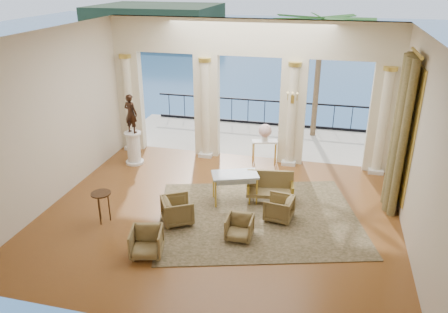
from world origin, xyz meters
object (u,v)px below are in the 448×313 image
(armchair_d, at_px, (177,209))
(console_table, at_px, (265,145))
(settee, at_px, (270,187))
(armchair_a, at_px, (146,241))
(armchair_c, at_px, (279,207))
(pedestal, at_px, (134,148))
(game_table, at_px, (235,177))
(armchair_b, at_px, (239,226))
(side_table, at_px, (101,197))
(statue, at_px, (131,114))

(armchair_d, height_order, console_table, console_table)
(settee, bearing_deg, armchair_a, -134.73)
(armchair_c, distance_m, armchair_d, 2.54)
(armchair_c, bearing_deg, armchair_a, -42.27)
(armchair_c, height_order, pedestal, pedestal)
(armchair_d, relative_size, game_table, 0.54)
(game_table, bearing_deg, armchair_a, -136.80)
(armchair_b, height_order, console_table, console_table)
(settee, relative_size, game_table, 0.97)
(settee, bearing_deg, pedestal, 154.00)
(armchair_a, xyz_separation_m, armchair_d, (0.20, 1.45, 0.02))
(armchair_a, bearing_deg, side_table, 133.08)
(armchair_d, relative_size, side_table, 0.93)
(game_table, relative_size, console_table, 1.58)
(pedestal, bearing_deg, side_table, -77.79)
(armchair_a, distance_m, console_table, 5.86)
(statue, xyz_separation_m, console_table, (4.10, 1.03, -1.05))
(armchair_c, relative_size, side_table, 0.85)
(game_table, bearing_deg, pedestal, 133.79)
(armchair_b, xyz_separation_m, statue, (-4.22, 3.44, 1.38))
(armchair_b, distance_m, console_table, 4.49)
(armchair_b, bearing_deg, pedestal, 140.73)
(side_table, bearing_deg, statue, 102.21)
(armchair_d, bearing_deg, console_table, -50.77)
(armchair_a, bearing_deg, statue, 103.57)
(game_table, distance_m, console_table, 2.80)
(armchair_d, distance_m, statue, 4.26)
(armchair_c, distance_m, console_table, 3.53)
(console_table, bearing_deg, armchair_b, -104.14)
(armchair_a, height_order, side_table, side_table)
(armchair_a, height_order, statue, statue)
(settee, height_order, side_table, settee)
(statue, bearing_deg, armchair_b, 154.24)
(side_table, bearing_deg, console_table, 53.73)
(armchair_c, xyz_separation_m, settee, (-0.36, 0.91, 0.07))
(armchair_a, height_order, armchair_c, armchair_a)
(settee, distance_m, game_table, 1.01)
(pedestal, distance_m, statue, 1.18)
(game_table, height_order, side_table, game_table)
(armchair_b, distance_m, settee, 2.03)
(armchair_c, relative_size, console_table, 0.79)
(armchair_a, distance_m, settee, 3.85)
(console_table, distance_m, side_table, 5.64)
(statue, height_order, console_table, statue)
(settee, bearing_deg, armchair_d, -149.88)
(armchair_a, xyz_separation_m, settee, (2.27, 3.11, 0.06))
(game_table, distance_m, pedestal, 4.12)
(armchair_c, height_order, game_table, game_table)
(armchair_b, bearing_deg, game_table, 106.01)
(game_table, distance_m, statue, 4.22)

